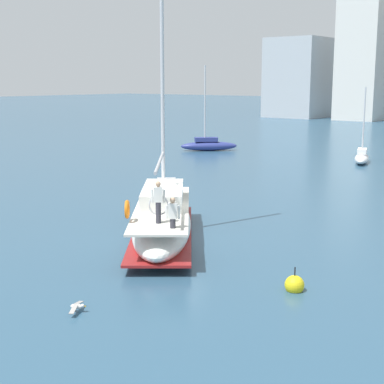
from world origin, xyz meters
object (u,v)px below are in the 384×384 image
main_sailboat (162,219)px  seagull (77,306)px  mooring_buoy (294,285)px  moored_sloop_far (362,157)px  moored_catamaran (209,145)px

main_sailboat → seagull: 8.11m
mooring_buoy → moored_sloop_far: bearing=108.8°
mooring_buoy → main_sailboat: bearing=165.5°
moored_sloop_far → moored_catamaran: bearing=-176.0°
main_sailboat → moored_sloop_far: size_ratio=2.23×
moored_sloop_far → moored_catamaran: moored_catamaran is taller
main_sailboat → seagull: main_sailboat is taller
mooring_buoy → seagull: bearing=-126.7°
seagull → moored_catamaran: bearing=121.4°
moored_catamaran → moored_sloop_far: bearing=4.0°
seagull → mooring_buoy: mooring_buoy is taller
moored_catamaran → seagull: moored_catamaran is taller
main_sailboat → moored_sloop_far: 28.07m
main_sailboat → seagull: size_ratio=14.99×
main_sailboat → moored_catamaran: main_sailboat is taller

